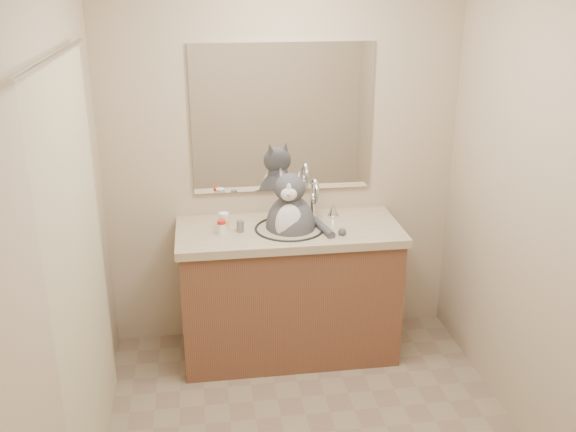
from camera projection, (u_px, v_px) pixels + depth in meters
The scene contains 8 objects.
room at pixel (320, 234), 2.81m from camera, with size 2.22×2.52×2.42m.
vanity at pixel (289, 288), 3.97m from camera, with size 1.34×0.59×1.12m.
mirror at pixel (283, 119), 3.86m from camera, with size 1.10×0.02×0.90m, color white.
shower_curtain at pixel (81, 274), 2.82m from camera, with size 0.02×1.30×1.93m.
cat at pixel (291, 223), 3.81m from camera, with size 0.41×0.41×0.59m.
pill_bottle_redcap at pixel (222, 227), 3.71m from camera, with size 0.06×0.06×0.09m.
pill_bottle_orange at pixel (224, 221), 3.79m from camera, with size 0.08×0.08×0.10m.
grey_canister at pixel (240, 226), 3.75m from camera, with size 0.05×0.05×0.07m.
Camera 1 is at (-0.51, -2.55, 2.27)m, focal length 40.00 mm.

